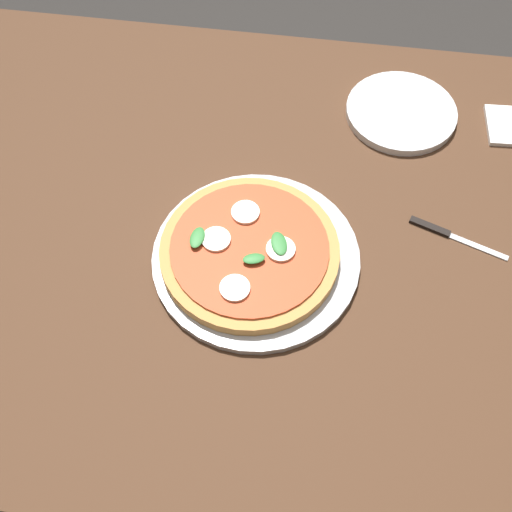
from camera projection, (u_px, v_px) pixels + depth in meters
ground_plane at (299, 402)px, 1.60m from camera, size 6.00×6.00×0.00m
dining_table at (322, 269)px, 1.05m from camera, size 1.47×0.90×0.76m
serving_tray at (256, 257)px, 0.94m from camera, size 0.31×0.31×0.01m
pizza at (249, 251)px, 0.92m from camera, size 0.26×0.26×0.03m
plate_white at (401, 112)px, 1.09m from camera, size 0.19×0.19×0.01m
knife at (446, 233)px, 0.96m from camera, size 0.15×0.06×0.01m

